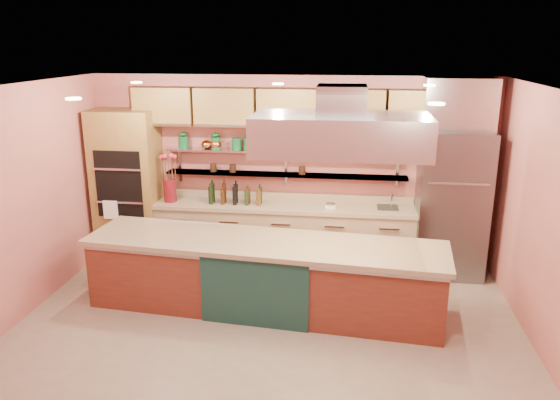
# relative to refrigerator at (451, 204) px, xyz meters

# --- Properties ---
(floor) EXTENTS (6.00, 5.00, 0.02)m
(floor) POSITION_rel_refrigerator_xyz_m (-2.35, -2.14, -1.06)
(floor) COLOR gray
(floor) RESTS_ON ground
(ceiling) EXTENTS (6.00, 5.00, 0.02)m
(ceiling) POSITION_rel_refrigerator_xyz_m (-2.35, -2.14, 1.75)
(ceiling) COLOR black
(ceiling) RESTS_ON wall_back
(wall_back) EXTENTS (6.00, 0.04, 2.80)m
(wall_back) POSITION_rel_refrigerator_xyz_m (-2.35, 0.36, 0.35)
(wall_back) COLOR #BE625A
(wall_back) RESTS_ON floor
(wall_front) EXTENTS (6.00, 0.04, 2.80)m
(wall_front) POSITION_rel_refrigerator_xyz_m (-2.35, -4.64, 0.35)
(wall_front) COLOR #BE625A
(wall_front) RESTS_ON floor
(wall_left) EXTENTS (0.04, 5.00, 2.80)m
(wall_left) POSITION_rel_refrigerator_xyz_m (-5.35, -2.14, 0.35)
(wall_left) COLOR #BE625A
(wall_left) RESTS_ON floor
(wall_right) EXTENTS (0.04, 5.00, 2.80)m
(wall_right) POSITION_rel_refrigerator_xyz_m (0.65, -2.14, 0.35)
(wall_right) COLOR #BE625A
(wall_right) RESTS_ON floor
(oven_stack) EXTENTS (0.95, 0.64, 2.30)m
(oven_stack) POSITION_rel_refrigerator_xyz_m (-4.80, 0.04, 0.10)
(oven_stack) COLOR olive
(oven_stack) RESTS_ON floor
(refrigerator) EXTENTS (0.95, 0.72, 2.10)m
(refrigerator) POSITION_rel_refrigerator_xyz_m (0.00, 0.00, 0.00)
(refrigerator) COLOR slate
(refrigerator) RESTS_ON floor
(back_counter) EXTENTS (3.84, 0.64, 0.93)m
(back_counter) POSITION_rel_refrigerator_xyz_m (-2.40, 0.06, -0.58)
(back_counter) COLOR #9D7C5E
(back_counter) RESTS_ON floor
(wall_shelf_lower) EXTENTS (3.60, 0.26, 0.03)m
(wall_shelf_lower) POSITION_rel_refrigerator_xyz_m (-2.40, 0.23, 0.30)
(wall_shelf_lower) COLOR #B8BAC0
(wall_shelf_lower) RESTS_ON wall_back
(wall_shelf_upper) EXTENTS (3.60, 0.26, 0.03)m
(wall_shelf_upper) POSITION_rel_refrigerator_xyz_m (-2.40, 0.23, 0.65)
(wall_shelf_upper) COLOR #B8BAC0
(wall_shelf_upper) RESTS_ON wall_back
(upper_cabinets) EXTENTS (4.60, 0.36, 0.55)m
(upper_cabinets) POSITION_rel_refrigerator_xyz_m (-2.35, 0.18, 1.30)
(upper_cabinets) COLOR olive
(upper_cabinets) RESTS_ON wall_back
(range_hood) EXTENTS (2.00, 1.00, 0.45)m
(range_hood) POSITION_rel_refrigerator_xyz_m (-1.56, -1.43, 1.20)
(range_hood) COLOR #B8BAC0
(range_hood) RESTS_ON ceiling
(ceiling_downlights) EXTENTS (4.00, 2.80, 0.02)m
(ceiling_downlights) POSITION_rel_refrigerator_xyz_m (-2.35, -1.94, 1.72)
(ceiling_downlights) COLOR #FFE5A5
(ceiling_downlights) RESTS_ON ceiling
(island) EXTENTS (4.43, 1.35, 0.91)m
(island) POSITION_rel_refrigerator_xyz_m (-2.46, -1.43, -0.60)
(island) COLOR maroon
(island) RESTS_ON floor
(flower_vase) EXTENTS (0.21, 0.21, 0.34)m
(flower_vase) POSITION_rel_refrigerator_xyz_m (-4.13, 0.01, 0.05)
(flower_vase) COLOR maroon
(flower_vase) RESTS_ON back_counter
(oil_bottle_cluster) EXTENTS (0.88, 0.51, 0.27)m
(oil_bottle_cluster) POSITION_rel_refrigerator_xyz_m (-3.12, 0.01, 0.02)
(oil_bottle_cluster) COLOR black
(oil_bottle_cluster) RESTS_ON back_counter
(kitchen_scale) EXTENTS (0.18, 0.16, 0.08)m
(kitchen_scale) POSITION_rel_refrigerator_xyz_m (-1.71, 0.01, -0.08)
(kitchen_scale) COLOR white
(kitchen_scale) RESTS_ON back_counter
(bar_faucet) EXTENTS (0.03, 0.03, 0.23)m
(bar_faucet) POSITION_rel_refrigerator_xyz_m (-0.83, 0.11, -0.01)
(bar_faucet) COLOR silver
(bar_faucet) RESTS_ON back_counter
(copper_kettle) EXTENTS (0.21, 0.21, 0.13)m
(copper_kettle) POSITION_rel_refrigerator_xyz_m (-3.59, 0.23, 0.73)
(copper_kettle) COLOR #C4592D
(copper_kettle) RESTS_ON wall_shelf_upper
(green_canister) EXTENTS (0.18, 0.18, 0.17)m
(green_canister) POSITION_rel_refrigerator_xyz_m (-3.14, 0.23, 0.75)
(green_canister) COLOR #114F27
(green_canister) RESTS_ON wall_shelf_upper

